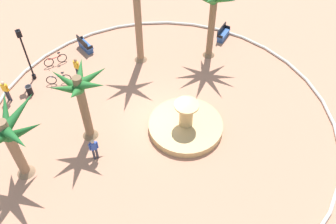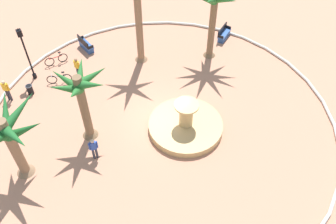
# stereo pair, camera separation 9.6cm
# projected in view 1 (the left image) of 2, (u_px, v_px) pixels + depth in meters

# --- Properties ---
(ground_plane) EXTENTS (80.00, 80.00, 0.00)m
(ground_plane) POSITION_uv_depth(u_px,v_px,m) (161.00, 120.00, 23.05)
(ground_plane) COLOR tan
(plaza_curb) EXTENTS (21.92, 21.92, 0.20)m
(plaza_curb) POSITION_uv_depth(u_px,v_px,m) (161.00, 119.00, 22.98)
(plaza_curb) COLOR silver
(plaza_curb) RESTS_ON ground
(fountain) EXTENTS (4.58, 4.58, 2.13)m
(fountain) POSITION_uv_depth(u_px,v_px,m) (186.00, 125.00, 22.39)
(fountain) COLOR tan
(fountain) RESTS_ON ground
(palm_tree_near_fountain) EXTENTS (3.33, 3.11, 4.97)m
(palm_tree_near_fountain) POSITION_uv_depth(u_px,v_px,m) (81.00, 94.00, 19.68)
(palm_tree_near_fountain) COLOR brown
(palm_tree_near_fountain) RESTS_ON ground
(palm_tree_mid_plaza) EXTENTS (4.28, 4.44, 4.58)m
(palm_tree_mid_plaza) POSITION_uv_depth(u_px,v_px,m) (8.00, 135.00, 17.98)
(palm_tree_mid_plaza) COLOR #8E6B4C
(palm_tree_mid_plaza) RESTS_ON ground
(palm_tree_far_side) EXTENTS (4.59, 4.58, 5.92)m
(palm_tree_far_side) POSITION_uv_depth(u_px,v_px,m) (214.00, 0.00, 24.19)
(palm_tree_far_side) COLOR brown
(palm_tree_far_side) RESTS_ON ground
(bench_east) EXTENTS (1.64, 1.23, 1.00)m
(bench_east) POSITION_uv_depth(u_px,v_px,m) (223.00, 34.00, 28.78)
(bench_east) COLOR #335BA8
(bench_east) RESTS_ON ground
(bench_west) EXTENTS (0.69, 1.65, 1.00)m
(bench_west) POSITION_uv_depth(u_px,v_px,m) (85.00, 46.00, 27.78)
(bench_west) COLOR #335BA8
(bench_west) RESTS_ON ground
(lamppost) EXTENTS (0.32, 0.32, 4.14)m
(lamppost) POSITION_uv_depth(u_px,v_px,m) (25.00, 51.00, 24.01)
(lamppost) COLOR black
(lamppost) RESTS_ON ground
(trash_bin) EXTENTS (0.46, 0.46, 0.73)m
(trash_bin) POSITION_uv_depth(u_px,v_px,m) (29.00, 90.00, 24.39)
(trash_bin) COLOR black
(trash_bin) RESTS_ON ground
(bicycle_red_frame) EXTENTS (1.72, 0.44, 0.94)m
(bicycle_red_frame) POSITION_uv_depth(u_px,v_px,m) (56.00, 60.00, 26.55)
(bicycle_red_frame) COLOR black
(bicycle_red_frame) RESTS_ON ground
(bicycle_by_lamppost) EXTENTS (1.62, 0.72, 0.94)m
(bicycle_by_lamppost) POSITION_uv_depth(u_px,v_px,m) (59.00, 79.00, 25.14)
(bicycle_by_lamppost) COLOR black
(bicycle_by_lamppost) RESTS_ON ground
(person_cyclist_helmet) EXTENTS (0.41, 0.39, 1.70)m
(person_cyclist_helmet) POSITION_uv_depth(u_px,v_px,m) (6.00, 90.00, 23.57)
(person_cyclist_helmet) COLOR #33333D
(person_cyclist_helmet) RESTS_ON ground
(person_cyclist_photo) EXTENTS (0.33, 0.48, 1.69)m
(person_cyclist_photo) POSITION_uv_depth(u_px,v_px,m) (77.00, 67.00, 25.11)
(person_cyclist_photo) COLOR #33333D
(person_cyclist_photo) RESTS_ON ground
(person_pedestrian_stroll) EXTENTS (0.53, 0.25, 1.66)m
(person_pedestrian_stroll) POSITION_uv_depth(u_px,v_px,m) (94.00, 148.00, 20.39)
(person_pedestrian_stroll) COLOR #33333D
(person_pedestrian_stroll) RESTS_ON ground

